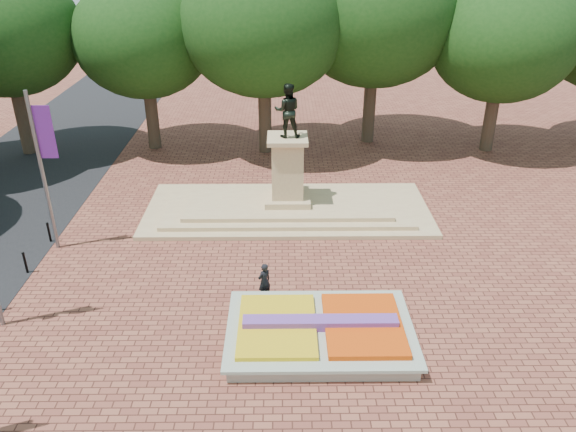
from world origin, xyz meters
name	(u,v)px	position (x,y,z in m)	size (l,w,h in m)	color
ground	(290,306)	(0.00, 0.00, 0.00)	(90.00, 90.00, 0.00)	brown
flower_bed	(321,331)	(1.03, -2.00, 0.38)	(6.30, 4.30, 0.91)	gray
monument	(287,195)	(0.00, 8.00, 0.88)	(14.00, 6.00, 6.40)	tan
tree_row_back	(324,40)	(2.33, 18.00, 6.67)	(44.80, 8.80, 10.43)	#3C2E20
pedestrian	(264,281)	(-0.95, 0.49, 0.76)	(0.56, 0.36, 1.52)	black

